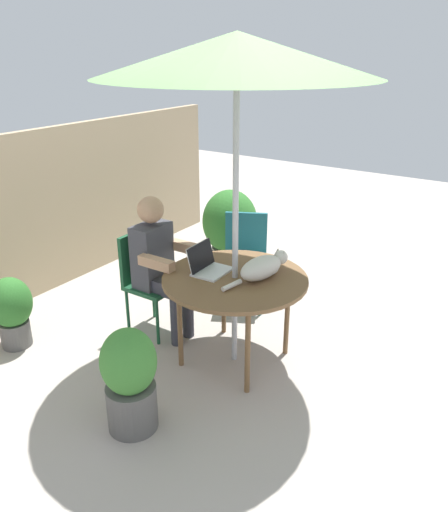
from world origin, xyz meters
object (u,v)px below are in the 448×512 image
at_px(laptop, 206,264).
at_px(potted_plant_corner, 130,378).
at_px(patio_umbrella, 237,55).
at_px(chair_occupied, 146,274).
at_px(potted_plant_near_fence, 230,228).
at_px(patio_table, 235,283).
at_px(cat, 263,267).
at_px(potted_plant_by_chair, 11,309).
at_px(chair_empty, 245,252).
at_px(person_seated, 159,260).

height_order(laptop, potted_plant_corner, laptop).
bearing_deg(potted_plant_corner, laptop, 6.11).
height_order(patio_umbrella, chair_occupied, patio_umbrella).
xyz_separation_m(laptop, potted_plant_near_fence, (1.44, 0.72, -0.27)).
height_order(patio_table, laptop, laptop).
xyz_separation_m(chair_occupied, cat, (0.12, -1.09, 0.29)).
relative_size(cat, potted_plant_corner, 0.86).
xyz_separation_m(laptop, potted_plant_by_chair, (-0.82, 1.41, -0.45)).
xyz_separation_m(patio_umbrella, potted_plant_near_fence, (1.41, 0.96, -1.78)).
distance_m(chair_empty, person_seated, 0.96).
bearing_deg(patio_table, chair_empty, 26.88).
xyz_separation_m(cat, potted_plant_near_fence, (1.30, 1.14, -0.29)).
relative_size(patio_table, cat, 1.75).
bearing_deg(laptop, person_seated, 86.67).
xyz_separation_m(chair_occupied, person_seated, (-0.00, -0.16, 0.17)).
xyz_separation_m(potted_plant_near_fence, potted_plant_corner, (-2.45, -0.83, -0.14)).
bearing_deg(potted_plant_by_chair, potted_plant_corner, -97.22).
bearing_deg(patio_table, person_seated, 90.00).
xyz_separation_m(patio_table, cat, (0.12, -0.18, 0.14)).
bearing_deg(chair_occupied, cat, -83.96).
distance_m(chair_occupied, person_seated, 0.23).
height_order(patio_umbrella, potted_plant_corner, patio_umbrella).
height_order(patio_table, chair_empty, chair_empty).
relative_size(person_seated, potted_plant_corner, 1.68).
xyz_separation_m(patio_umbrella, chair_empty, (0.90, 0.45, -1.77)).
distance_m(chair_occupied, cat, 1.13).
bearing_deg(patio_umbrella, person_seated, 90.00).
bearing_deg(potted_plant_corner, person_seated, 30.77).
height_order(patio_table, cat, cat).
distance_m(chair_occupied, laptop, 0.72).
distance_m(patio_table, laptop, 0.27).
bearing_deg(potted_plant_corner, chair_empty, 9.34).
bearing_deg(patio_table, potted_plant_by_chair, 117.23).
xyz_separation_m(person_seated, potted_plant_corner, (-1.04, -0.62, -0.32)).
bearing_deg(potted_plant_corner, potted_plant_near_fence, 18.68).
bearing_deg(person_seated, potted_plant_by_chair, 133.51).
distance_m(potted_plant_by_chair, potted_plant_corner, 1.53).
bearing_deg(chair_empty, patio_table, -153.12).
xyz_separation_m(chair_occupied, laptop, (-0.03, -0.67, 0.27)).
height_order(person_seated, cat, person_seated).
distance_m(person_seated, potted_plant_near_fence, 1.44).
relative_size(potted_plant_near_fence, potted_plant_by_chair, 1.52).
distance_m(laptop, potted_plant_near_fence, 1.63).
bearing_deg(laptop, potted_plant_near_fence, 26.56).
bearing_deg(potted_plant_corner, chair_occupied, 36.76).
relative_size(patio_umbrella, potted_plant_by_chair, 3.94).
distance_m(laptop, cat, 0.45).
bearing_deg(laptop, potted_plant_corner, -173.89).
relative_size(potted_plant_by_chair, potted_plant_corner, 0.84).
bearing_deg(potted_plant_by_chair, laptop, -59.77).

